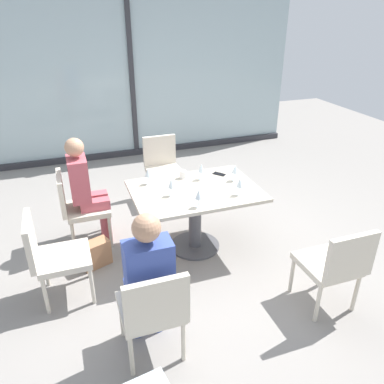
% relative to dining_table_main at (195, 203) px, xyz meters
% --- Properties ---
extents(ground_plane, '(12.00, 12.00, 0.00)m').
position_rel_dining_table_main_xyz_m(ground_plane, '(0.00, 0.00, -0.56)').
color(ground_plane, gray).
extents(window_wall_backdrop, '(5.90, 0.10, 2.70)m').
position_rel_dining_table_main_xyz_m(window_wall_backdrop, '(0.00, 3.20, 0.65)').
color(window_wall_backdrop, '#A1B7BC').
rests_on(window_wall_backdrop, ground_plane).
extents(dining_table_main, '(1.34, 0.96, 0.73)m').
position_rel_dining_table_main_xyz_m(dining_table_main, '(0.00, 0.00, 0.00)').
color(dining_table_main, '#BCB29E').
rests_on(dining_table_main, ground_plane).
extents(chair_front_left, '(0.46, 0.50, 0.87)m').
position_rel_dining_table_main_xyz_m(chair_front_left, '(-0.81, -1.32, -0.06)').
color(chair_front_left, beige).
rests_on(chair_front_left, ground_plane).
extents(chair_far_left, '(0.50, 0.46, 0.87)m').
position_rel_dining_table_main_xyz_m(chair_far_left, '(-1.20, 0.52, -0.06)').
color(chair_far_left, beige).
rests_on(chair_far_left, ground_plane).
extents(chair_near_window, '(0.46, 0.51, 0.87)m').
position_rel_dining_table_main_xyz_m(chair_near_window, '(0.00, 1.32, -0.06)').
color(chair_near_window, beige).
rests_on(chair_near_window, ground_plane).
extents(chair_front_right, '(0.46, 0.50, 0.87)m').
position_rel_dining_table_main_xyz_m(chair_front_right, '(0.81, -1.32, -0.06)').
color(chair_front_right, beige).
rests_on(chair_front_right, ground_plane).
extents(chair_side_end, '(0.50, 0.46, 0.87)m').
position_rel_dining_table_main_xyz_m(chair_side_end, '(-1.49, -0.35, -0.06)').
color(chair_side_end, beige).
rests_on(chair_side_end, ground_plane).
extents(person_front_left, '(0.34, 0.39, 1.26)m').
position_rel_dining_table_main_xyz_m(person_front_left, '(-0.81, -1.21, 0.14)').
color(person_front_left, '#384C9E').
rests_on(person_front_left, ground_plane).
extents(person_far_left, '(0.39, 0.34, 1.26)m').
position_rel_dining_table_main_xyz_m(person_far_left, '(-1.09, 0.52, 0.14)').
color(person_far_left, '#B24C56').
rests_on(person_far_left, ground_plane).
extents(wine_glass_0, '(0.07, 0.07, 0.18)m').
position_rel_dining_table_main_xyz_m(wine_glass_0, '(-0.10, -0.38, 0.30)').
color(wine_glass_0, silver).
rests_on(wine_glass_0, dining_table_main).
extents(wine_glass_1, '(0.07, 0.07, 0.18)m').
position_rel_dining_table_main_xyz_m(wine_glass_1, '(0.38, -0.27, 0.30)').
color(wine_glass_1, silver).
rests_on(wine_glass_1, dining_table_main).
extents(wine_glass_2, '(0.07, 0.07, 0.18)m').
position_rel_dining_table_main_xyz_m(wine_glass_2, '(0.49, 0.07, 0.30)').
color(wine_glass_2, silver).
rests_on(wine_glass_2, dining_table_main).
extents(wine_glass_3, '(0.07, 0.07, 0.18)m').
position_rel_dining_table_main_xyz_m(wine_glass_3, '(-0.43, 0.30, 0.30)').
color(wine_glass_3, silver).
rests_on(wine_glass_3, dining_table_main).
extents(wine_glass_4, '(0.07, 0.07, 0.18)m').
position_rel_dining_table_main_xyz_m(wine_glass_4, '(-0.28, -0.06, 0.30)').
color(wine_glass_4, silver).
rests_on(wine_glass_4, dining_table_main).
extents(wine_glass_5, '(0.07, 0.07, 0.18)m').
position_rel_dining_table_main_xyz_m(wine_glass_5, '(0.15, 0.22, 0.30)').
color(wine_glass_5, silver).
rests_on(wine_glass_5, dining_table_main).
extents(coffee_cup, '(0.08, 0.08, 0.09)m').
position_rel_dining_table_main_xyz_m(coffee_cup, '(-0.03, 0.32, 0.22)').
color(coffee_cup, white).
rests_on(coffee_cup, dining_table_main).
extents(cell_phone_on_table, '(0.14, 0.16, 0.01)m').
position_rel_dining_table_main_xyz_m(cell_phone_on_table, '(0.40, 0.28, 0.17)').
color(cell_phone_on_table, black).
rests_on(cell_phone_on_table, dining_table_main).
extents(handbag_1, '(0.34, 0.26, 0.28)m').
position_rel_dining_table_main_xyz_m(handbag_1, '(-1.10, 0.03, -0.42)').
color(handbag_1, '#A3704C').
rests_on(handbag_1, ground_plane).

